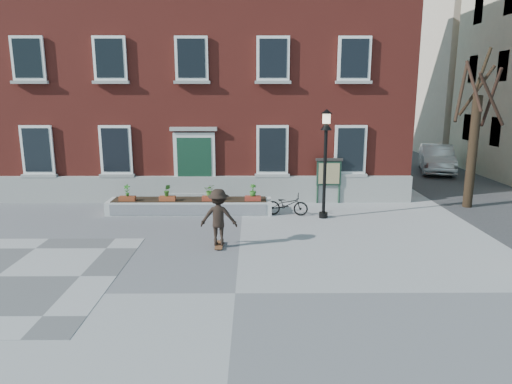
{
  "coord_description": "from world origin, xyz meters",
  "views": [
    {
      "loc": [
        0.41,
        -9.69,
        4.49
      ],
      "look_at": [
        0.5,
        4.0,
        1.5
      ],
      "focal_mm": 32.0,
      "sensor_mm": 36.0,
      "label": 1
    }
  ],
  "objects_px": {
    "parked_car": "(437,159)",
    "notice_board": "(329,173)",
    "bicycle": "(287,204)",
    "lamp_post": "(325,149)",
    "skateboarder": "(219,217)"
  },
  "relations": [
    {
      "from": "parked_car",
      "to": "notice_board",
      "type": "bearing_deg",
      "value": -119.22
    },
    {
      "from": "bicycle",
      "to": "parked_car",
      "type": "height_order",
      "value": "parked_car"
    },
    {
      "from": "parked_car",
      "to": "notice_board",
      "type": "xyz_separation_m",
      "value": [
        -7.42,
        -7.44,
        0.48
      ]
    },
    {
      "from": "bicycle",
      "to": "notice_board",
      "type": "height_order",
      "value": "notice_board"
    },
    {
      "from": "parked_car",
      "to": "lamp_post",
      "type": "distance_m",
      "value": 12.68
    },
    {
      "from": "parked_car",
      "to": "bicycle",
      "type": "bearing_deg",
      "value": -119.03
    },
    {
      "from": "lamp_post",
      "to": "bicycle",
      "type": "bearing_deg",
      "value": 165.16
    },
    {
      "from": "parked_car",
      "to": "skateboarder",
      "type": "bearing_deg",
      "value": -116.08
    },
    {
      "from": "parked_car",
      "to": "lamp_post",
      "type": "height_order",
      "value": "lamp_post"
    },
    {
      "from": "bicycle",
      "to": "notice_board",
      "type": "bearing_deg",
      "value": -36.64
    },
    {
      "from": "bicycle",
      "to": "lamp_post",
      "type": "height_order",
      "value": "lamp_post"
    },
    {
      "from": "bicycle",
      "to": "notice_board",
      "type": "relative_size",
      "value": 0.84
    },
    {
      "from": "skateboarder",
      "to": "bicycle",
      "type": "bearing_deg",
      "value": 57.47
    },
    {
      "from": "lamp_post",
      "to": "skateboarder",
      "type": "bearing_deg",
      "value": -138.19
    },
    {
      "from": "lamp_post",
      "to": "notice_board",
      "type": "distance_m",
      "value": 2.66
    }
  ]
}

